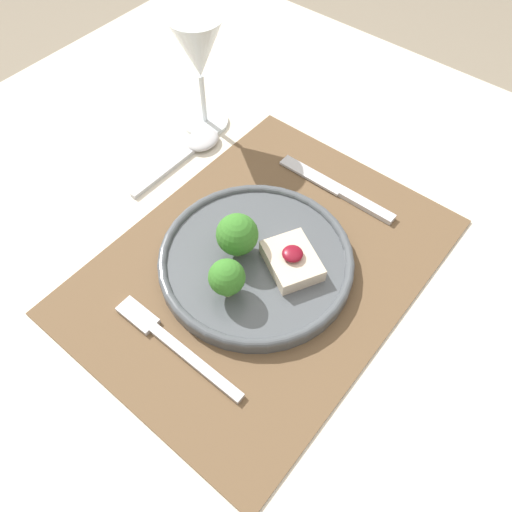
# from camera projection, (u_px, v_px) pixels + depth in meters

# --- Properties ---
(ground_plane) EXTENTS (8.00, 8.00, 0.00)m
(ground_plane) POSITION_uv_depth(u_px,v_px,m) (259.00, 436.00, 1.28)
(ground_plane) COLOR gray
(dining_table) EXTENTS (1.11, 1.20, 0.78)m
(dining_table) POSITION_uv_depth(u_px,v_px,m) (262.00, 303.00, 0.73)
(dining_table) COLOR beige
(dining_table) RESTS_ON ground_plane
(placemat) EXTENTS (0.48, 0.36, 0.00)m
(placemat) POSITION_uv_depth(u_px,v_px,m) (263.00, 265.00, 0.65)
(placemat) COLOR brown
(placemat) RESTS_ON dining_table
(dinner_plate) EXTENTS (0.25, 0.25, 0.08)m
(dinner_plate) POSITION_uv_depth(u_px,v_px,m) (255.00, 259.00, 0.63)
(dinner_plate) COLOR #4C5156
(dinner_plate) RESTS_ON placemat
(fork) EXTENTS (0.02, 0.19, 0.01)m
(fork) POSITION_uv_depth(u_px,v_px,m) (169.00, 341.00, 0.58)
(fork) COLOR silver
(fork) RESTS_ON placemat
(knife) EXTENTS (0.02, 0.19, 0.01)m
(knife) POSITION_uv_depth(u_px,v_px,m) (343.00, 193.00, 0.71)
(knife) COLOR silver
(knife) RESTS_ON placemat
(spoon) EXTENTS (0.18, 0.05, 0.02)m
(spoon) POSITION_uv_depth(u_px,v_px,m) (196.00, 145.00, 0.77)
(spoon) COLOR silver
(spoon) RESTS_ON dining_table
(wine_glass_near) EXTENTS (0.08, 0.08, 0.18)m
(wine_glass_near) POSITION_uv_depth(u_px,v_px,m) (198.00, 53.00, 0.71)
(wine_glass_near) COLOR white
(wine_glass_near) RESTS_ON dining_table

